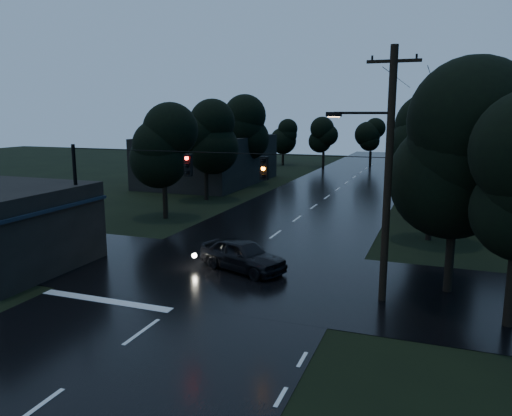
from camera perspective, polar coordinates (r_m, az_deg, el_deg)
The scene contains 17 objects.
ground at distance 14.89m, azimuth -24.16°, elevation -20.49°, with size 160.00×160.00×0.00m, color black.
main_road at distance 40.64m, azimuth 6.61°, elevation 0.13°, with size 12.00×120.00×0.02m, color black.
cross_street at distance 24.03m, azimuth -3.74°, elevation -7.39°, with size 60.00×9.00×0.02m, color black.
building_far_right at distance 43.41m, azimuth 26.28°, elevation 2.70°, with size 10.00×14.00×4.40m, color black.
building_far_left at distance 54.35m, azimuth -5.30°, elevation 5.51°, with size 10.00×16.00×5.00m, color black.
utility_pole_main at distance 20.05m, azimuth 14.63°, elevation 4.05°, with size 3.50×0.30×10.00m.
utility_pole_far at distance 37.02m, azimuth 18.60°, elevation 4.65°, with size 2.00×0.30×7.50m.
anchor_pole_left at distance 26.40m, azimuth -19.78°, elevation 0.36°, with size 0.18×0.18×6.00m, color black.
span_signals at distance 21.80m, azimuth -3.65°, elevation 4.85°, with size 15.00×0.37×1.12m.
tree_corner_near at distance 21.89m, azimuth 22.06°, elevation 6.09°, with size 4.48×4.48×9.44m.
tree_left_a at distance 35.94m, azimuth -10.56°, elevation 7.05°, with size 3.92×3.92×8.26m.
tree_left_b at distance 43.24m, azimuth -5.81°, elevation 8.29°, with size 4.20×4.20×8.85m.
tree_left_c at distance 52.61m, azimuth -1.58°, elevation 9.19°, with size 4.48×4.48×9.44m.
tree_right_a at distance 30.89m, azimuth 19.72°, elevation 6.71°, with size 4.20×4.20×8.85m.
tree_right_b at distance 38.86m, azimuth 20.83°, elevation 7.91°, with size 4.48×4.48×9.44m.
tree_right_c at distance 48.85m, azimuth 21.52°, elevation 8.77°, with size 4.76×4.76×10.03m.
car at distance 24.13m, azimuth -1.54°, elevation -5.36°, with size 1.84×4.57×1.56m, color black.
Camera 1 is at (9.34, -8.83, 7.51)m, focal length 35.00 mm.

